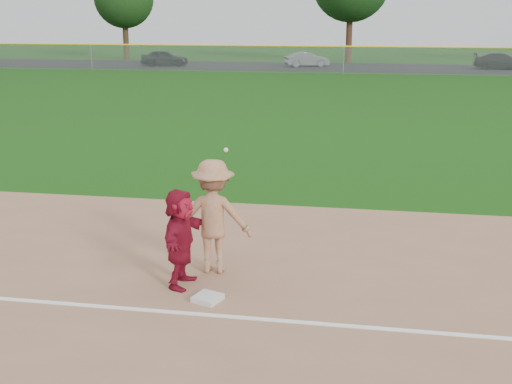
% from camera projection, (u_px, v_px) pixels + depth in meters
% --- Properties ---
extents(ground, '(160.00, 160.00, 0.00)m').
position_uv_depth(ground, '(240.00, 295.00, 10.20)').
color(ground, '#15470D').
rests_on(ground, ground).
extents(foul_line, '(60.00, 0.10, 0.01)m').
position_uv_depth(foul_line, '(229.00, 317.00, 9.43)').
color(foul_line, white).
rests_on(foul_line, infield_dirt).
extents(parking_asphalt, '(120.00, 10.00, 0.01)m').
position_uv_depth(parking_asphalt, '(346.00, 67.00, 53.87)').
color(parking_asphalt, black).
rests_on(parking_asphalt, ground).
extents(first_base, '(0.49, 0.49, 0.09)m').
position_uv_depth(first_base, '(208.00, 298.00, 9.95)').
color(first_base, silver).
rests_on(first_base, infield_dirt).
extents(base_runner, '(0.62, 1.55, 1.64)m').
position_uv_depth(base_runner, '(181.00, 238.00, 10.33)').
color(base_runner, maroon).
rests_on(base_runner, infield_dirt).
extents(car_left, '(4.22, 2.28, 1.36)m').
position_uv_depth(car_left, '(165.00, 58.00, 55.21)').
color(car_left, black).
rests_on(car_left, parking_asphalt).
extents(car_mid, '(3.90, 2.65, 1.22)m').
position_uv_depth(car_mid, '(307.00, 59.00, 54.24)').
color(car_mid, slate).
rests_on(car_mid, parking_asphalt).
extents(car_right, '(4.66, 2.35, 1.30)m').
position_uv_depth(car_right, '(502.00, 61.00, 51.72)').
color(car_right, black).
rests_on(car_right, parking_asphalt).
extents(first_base_play, '(1.31, 0.81, 2.26)m').
position_uv_depth(first_base_play, '(214.00, 216.00, 10.88)').
color(first_base_play, gray).
rests_on(first_base_play, infield_dirt).
extents(outfield_fence, '(110.00, 0.12, 110.00)m').
position_uv_depth(outfield_fence, '(344.00, 47.00, 47.65)').
color(outfield_fence, '#999EA0').
rests_on(outfield_fence, ground).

